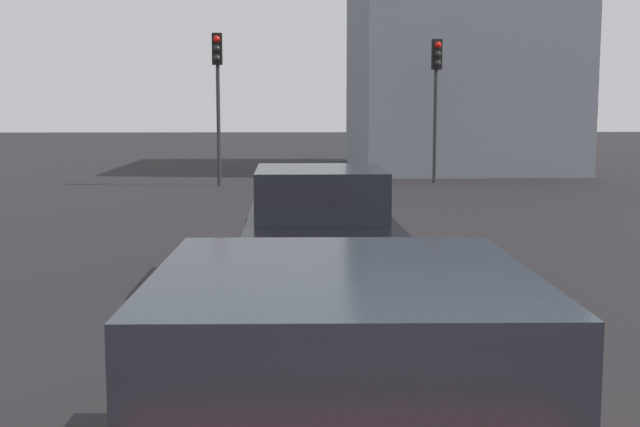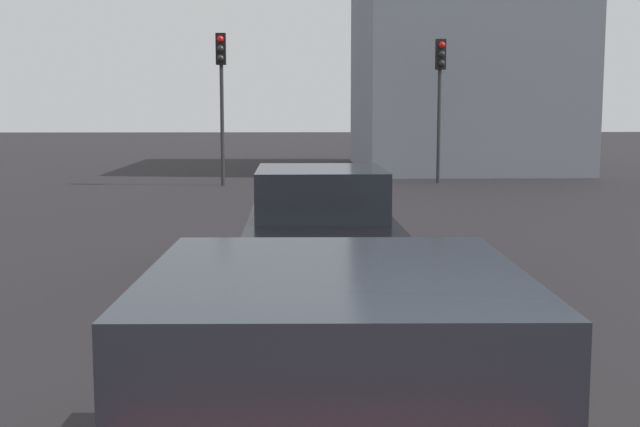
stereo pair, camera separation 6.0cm
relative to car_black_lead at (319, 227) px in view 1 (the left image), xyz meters
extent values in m
cube|color=black|center=(0.06, 0.00, -0.15)|extent=(4.48, 1.80, 0.64)
cube|color=#1E232B|center=(-0.17, 0.00, 0.47)|extent=(2.02, 1.58, 0.59)
cylinder|color=black|center=(1.45, -0.90, -0.40)|extent=(0.64, 0.22, 0.64)
cylinder|color=black|center=(1.45, 0.90, -0.40)|extent=(0.64, 0.22, 0.64)
cylinder|color=black|center=(-1.33, -0.90, -0.40)|extent=(0.64, 0.22, 0.64)
cylinder|color=black|center=(-1.33, 0.90, -0.40)|extent=(0.64, 0.22, 0.64)
cube|color=red|center=(-2.20, -0.65, -0.03)|extent=(0.03, 0.20, 0.11)
cube|color=red|center=(-2.20, 0.65, -0.03)|extent=(0.03, 0.20, 0.11)
cube|color=#1E232B|center=(-7.07, 0.18, 0.50)|extent=(1.88, 1.68, 0.62)
cylinder|color=black|center=(-5.62, -0.78, -0.40)|extent=(0.65, 0.24, 0.64)
cylinder|color=black|center=(-5.58, 1.07, -0.40)|extent=(0.65, 0.24, 0.64)
cylinder|color=#2D2D30|center=(14.55, -4.12, 0.98)|extent=(0.11, 0.11, 3.41)
cube|color=black|center=(14.49, -4.13, 3.14)|extent=(0.23, 0.30, 0.90)
sphere|color=red|center=(14.38, -4.14, 3.41)|extent=(0.20, 0.20, 0.20)
sphere|color=black|center=(14.38, -4.14, 3.14)|extent=(0.20, 0.20, 0.20)
sphere|color=black|center=(14.38, -4.14, 2.87)|extent=(0.20, 0.20, 0.20)
cylinder|color=#2D2D30|center=(13.91, 2.36, 1.03)|extent=(0.11, 0.11, 3.51)
cube|color=black|center=(13.85, 2.37, 3.24)|extent=(0.21, 0.29, 0.90)
sphere|color=red|center=(13.74, 2.37, 3.51)|extent=(0.20, 0.20, 0.20)
sphere|color=black|center=(13.74, 2.37, 3.24)|extent=(0.20, 0.20, 0.20)
sphere|color=black|center=(13.74, 2.37, 2.97)|extent=(0.20, 0.20, 0.20)
cube|color=gray|center=(20.97, -5.99, 3.70)|extent=(9.72, 7.45, 8.85)
camera|label=1|loc=(-10.63, 0.43, 1.50)|focal=46.75mm
camera|label=2|loc=(-10.63, 0.38, 1.50)|focal=46.75mm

